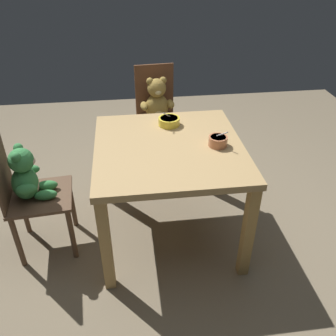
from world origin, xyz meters
TOP-DOWN VIEW (x-y plane):
  - ground_plane at (0.00, 0.00)m, footprint 5.20×5.20m
  - dining_table at (0.00, 0.00)m, footprint 0.96×0.99m
  - teddy_chair_near_left at (-0.92, -0.03)m, footprint 0.44×0.43m
  - teddy_chair_far_center at (0.02, 0.93)m, footprint 0.41×0.44m
  - porridge_bowl_terracotta_near_right at (0.31, -0.04)m, footprint 0.12×0.12m
  - porridge_bowl_yellow_far_center at (0.04, 0.29)m, footprint 0.15×0.15m

SIDE VIEW (x-z plane):
  - ground_plane at x=0.00m, z-range -0.04..0.00m
  - teddy_chair_near_left at x=-0.92m, z-range 0.10..0.99m
  - teddy_chair_far_center at x=0.02m, z-range 0.10..1.04m
  - dining_table at x=0.00m, z-range 0.27..1.01m
  - porridge_bowl_yellow_far_center at x=0.04m, z-range 0.71..0.84m
  - porridge_bowl_terracotta_near_right at x=0.31m, z-range 0.72..0.84m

